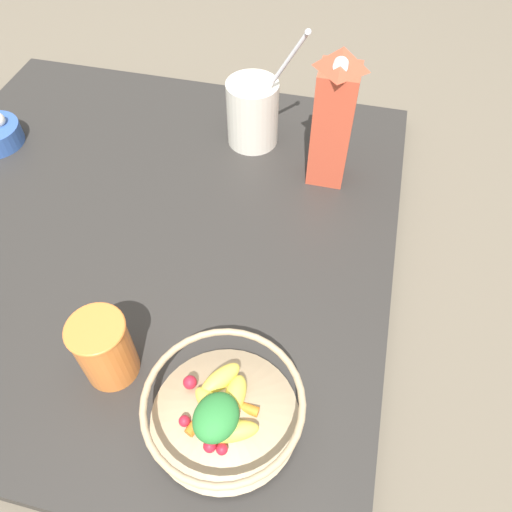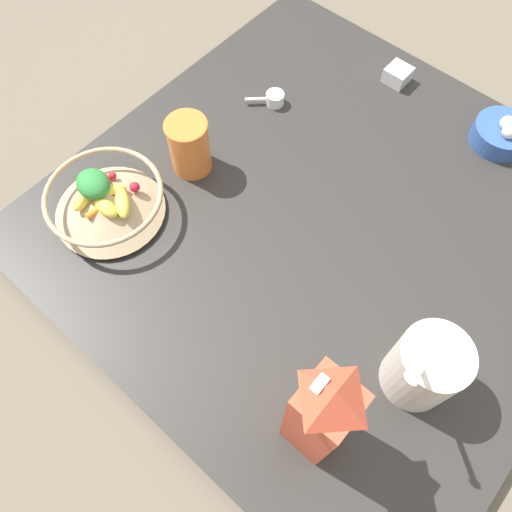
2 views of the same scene
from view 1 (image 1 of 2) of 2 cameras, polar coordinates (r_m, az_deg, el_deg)
ground_plane at (r=0.99m, az=-13.43°, el=2.14°), size 6.00×6.00×0.00m
countertop at (r=0.98m, az=-13.62°, el=2.80°), size 0.97×0.97×0.04m
fruit_bowl at (r=0.71m, az=-3.74°, el=-17.00°), size 0.22×0.22×0.09m
milk_carton at (r=0.96m, az=8.87°, el=15.31°), size 0.07×0.07×0.28m
yogurt_tub at (r=1.07m, az=-0.37°, el=16.36°), size 0.17×0.11×0.27m
drinking_cup at (r=0.75m, az=-16.96°, el=-10.02°), size 0.08×0.08×0.12m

